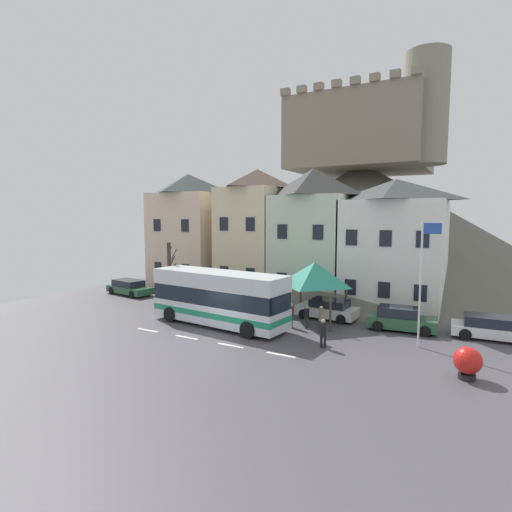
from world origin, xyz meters
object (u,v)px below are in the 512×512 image
at_px(townhouse_02, 313,236).
at_px(parked_car_03, 130,287).
at_px(pedestrian_00, 291,314).
at_px(pedestrian_01, 323,331).
at_px(bare_tree_00, 170,275).
at_px(pedestrian_02, 307,315).
at_px(pedestrian_03, 321,319).
at_px(harbour_buoy, 468,362).
at_px(public_bench, 313,306).
at_px(transit_bus, 219,299).
at_px(parked_car_01, 183,292).
at_px(flagpole, 422,275).
at_px(bus_shelter, 315,274).
at_px(parked_car_00, 401,319).
at_px(parked_car_04, 492,328).
at_px(hilltop_castle, 361,214).
at_px(parked_car_02, 328,309).
at_px(townhouse_00, 189,232).
at_px(townhouse_03, 394,245).
at_px(townhouse_01, 257,232).

distance_m(townhouse_02, parked_car_03, 16.73).
height_order(townhouse_02, pedestrian_00, townhouse_02).
xyz_separation_m(townhouse_02, pedestrian_01, (4.75, -10.70, -4.47)).
height_order(townhouse_02, bare_tree_00, townhouse_02).
xyz_separation_m(pedestrian_02, pedestrian_03, (1.18, -0.64, 0.05)).
xyz_separation_m(parked_car_03, harbour_buoy, (26.69, -6.46, 0.14)).
bearing_deg(public_bench, transit_bus, -123.57).
bearing_deg(pedestrian_03, harbour_buoy, -23.53).
bearing_deg(public_bench, parked_car_01, -174.50).
bearing_deg(flagpole, harbour_buoy, -56.66).
xyz_separation_m(bus_shelter, parked_car_00, (5.35, 0.68, -2.46)).
bearing_deg(bus_shelter, transit_bus, -142.92).
xyz_separation_m(parked_car_03, parked_car_04, (27.76, 0.58, 0.00)).
bearing_deg(pedestrian_02, bus_shelter, 94.94).
xyz_separation_m(hilltop_castle, harbour_buoy, (11.86, -28.17, -6.36)).
bearing_deg(pedestrian_03, parked_car_01, 164.94).
bearing_deg(pedestrian_00, parked_car_00, 23.83).
relative_size(parked_car_02, pedestrian_02, 2.85).
bearing_deg(bus_shelter, bare_tree_00, -167.58).
relative_size(townhouse_00, townhouse_03, 1.13).
bearing_deg(pedestrian_00, public_bench, 92.60).
height_order(parked_car_01, pedestrian_01, pedestrian_01).
xyz_separation_m(townhouse_00, parked_car_02, (15.42, -4.59, -4.78)).
bearing_deg(townhouse_00, hilltop_castle, 54.03).
xyz_separation_m(townhouse_01, bare_tree_00, (-2.35, -8.98, -2.86)).
bearing_deg(parked_car_04, townhouse_03, 137.73).
height_order(hilltop_castle, pedestrian_00, hilltop_castle).
bearing_deg(bus_shelter, pedestrian_03, -60.33).
distance_m(townhouse_00, pedestrian_02, 17.43).
bearing_deg(parked_car_03, harbour_buoy, -5.33).
height_order(townhouse_01, pedestrian_00, townhouse_01).
bearing_deg(flagpole, transit_bus, -172.32).
height_order(pedestrian_02, flagpole, flagpole).
relative_size(transit_bus, pedestrian_00, 6.15).
distance_m(parked_car_01, flagpole, 19.29).
xyz_separation_m(transit_bus, public_bench, (4.04, 6.09, -1.26)).
xyz_separation_m(townhouse_00, bare_tree_00, (4.60, -8.09, -2.78)).
bearing_deg(townhouse_03, parked_car_00, -75.04).
bearing_deg(flagpole, pedestrian_02, 175.54).
xyz_separation_m(parked_car_00, parked_car_01, (-17.30, 0.57, -0.06)).
height_order(townhouse_01, parked_car_00, townhouse_01).
relative_size(parked_car_00, bare_tree_00, 0.81).
distance_m(townhouse_02, harbour_buoy, 17.00).
relative_size(townhouse_00, public_bench, 6.48).
height_order(bus_shelter, parked_car_00, bus_shelter).
xyz_separation_m(townhouse_03, transit_bus, (-8.77, -10.33, -3.09)).
distance_m(bus_shelter, parked_car_02, 2.83).
bearing_deg(bare_tree_00, parked_car_04, 10.07).
xyz_separation_m(hilltop_castle, pedestrian_03, (4.13, -24.81, -6.24)).
distance_m(bus_shelter, public_bench, 3.67).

